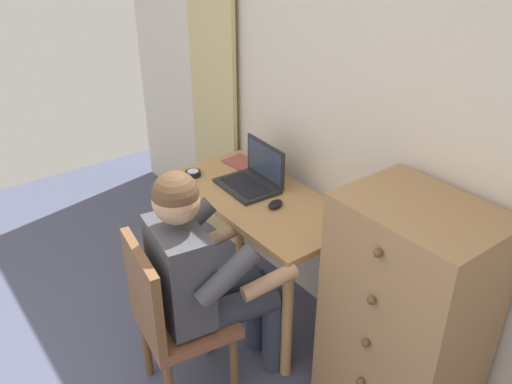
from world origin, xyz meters
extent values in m
cube|color=beige|center=(0.00, 2.20, 1.25)|extent=(4.80, 0.05, 2.50)
cube|color=#CCB77A|center=(-1.24, 2.13, 1.08)|extent=(0.49, 0.03, 2.16)
cube|color=tan|center=(-0.39, 1.86, 0.73)|extent=(1.11, 0.54, 0.03)
cylinder|color=tan|center=(-0.88, 1.65, 0.36)|extent=(0.06, 0.06, 0.71)
cylinder|color=tan|center=(0.11, 1.65, 0.36)|extent=(0.06, 0.06, 0.71)
cylinder|color=tan|center=(-0.88, 2.07, 0.36)|extent=(0.06, 0.06, 0.71)
cylinder|color=tan|center=(0.11, 2.07, 0.36)|extent=(0.06, 0.06, 0.71)
cube|color=#9E754C|center=(0.58, 1.91, 0.56)|extent=(0.61, 0.46, 1.11)
sphere|color=brown|center=(0.58, 1.67, 0.33)|extent=(0.04, 0.04, 0.04)
sphere|color=brown|center=(0.58, 1.67, 0.56)|extent=(0.04, 0.04, 0.04)
sphere|color=brown|center=(0.58, 1.67, 0.78)|extent=(0.04, 0.04, 0.04)
sphere|color=brown|center=(0.58, 1.67, 1.00)|extent=(0.04, 0.04, 0.04)
cube|color=brown|center=(-0.11, 1.22, 0.43)|extent=(0.48, 0.46, 0.05)
cube|color=brown|center=(-0.14, 1.04, 0.66)|extent=(0.42, 0.10, 0.42)
cylinder|color=brown|center=(0.08, 1.35, 0.20)|extent=(0.04, 0.04, 0.40)
cylinder|color=brown|center=(-0.25, 1.41, 0.20)|extent=(0.04, 0.04, 0.40)
cylinder|color=brown|center=(-0.30, 1.09, 0.20)|extent=(0.04, 0.04, 0.40)
cylinder|color=#33384C|center=(0.01, 1.43, 0.47)|extent=(0.20, 0.42, 0.14)
cylinder|color=#33384C|center=(-0.17, 1.45, 0.47)|extent=(0.20, 0.42, 0.14)
cylinder|color=#33384C|center=(0.04, 1.62, 0.24)|extent=(0.11, 0.11, 0.47)
cylinder|color=#33384C|center=(-0.14, 1.65, 0.24)|extent=(0.11, 0.11, 0.47)
cube|color=#3F3F47|center=(-0.11, 1.21, 0.70)|extent=(0.39, 0.25, 0.46)
cylinder|color=#3F3F47|center=(0.12, 1.31, 0.78)|extent=(0.13, 0.31, 0.25)
cylinder|color=#3F3F47|center=(-0.31, 1.37, 0.78)|extent=(0.13, 0.31, 0.25)
cylinder|color=tan|center=(0.15, 1.50, 0.68)|extent=(0.11, 0.28, 0.11)
cylinder|color=tan|center=(-0.28, 1.57, 0.68)|extent=(0.11, 0.28, 0.11)
sphere|color=tan|center=(-0.11, 1.22, 1.06)|extent=(0.20, 0.20, 0.20)
sphere|color=#513823|center=(-0.11, 1.22, 1.09)|extent=(0.20, 0.20, 0.20)
cube|color=#232326|center=(-0.50, 1.86, 0.76)|extent=(0.35, 0.26, 0.02)
cube|color=black|center=(-0.50, 1.85, 0.77)|extent=(0.29, 0.17, 0.00)
cube|color=#232326|center=(-0.50, 1.98, 0.88)|extent=(0.34, 0.03, 0.22)
cube|color=#2D3851|center=(-0.50, 1.98, 0.88)|extent=(0.31, 0.02, 0.18)
ellipsoid|color=black|center=(-0.24, 1.85, 0.77)|extent=(0.09, 0.11, 0.03)
cylinder|color=black|center=(-0.81, 1.70, 0.76)|extent=(0.09, 0.09, 0.03)
cylinder|color=silver|center=(-0.81, 1.70, 0.78)|extent=(0.06, 0.06, 0.00)
cube|color=#994742|center=(-0.76, 2.02, 0.76)|extent=(0.22, 0.17, 0.01)
camera|label=1|loc=(1.59, 0.35, 2.13)|focal=37.29mm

